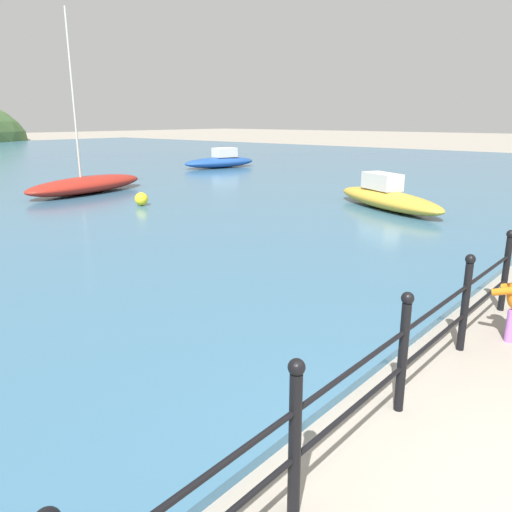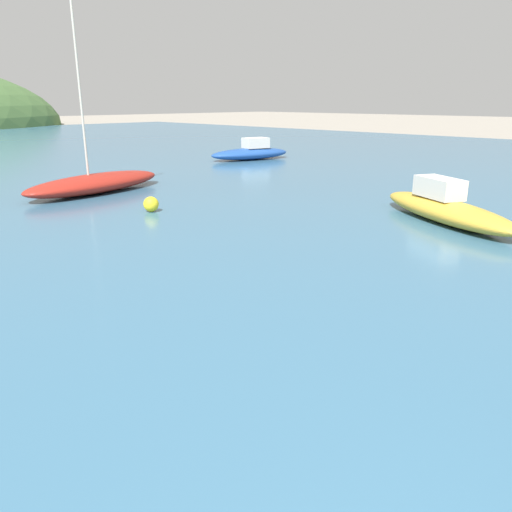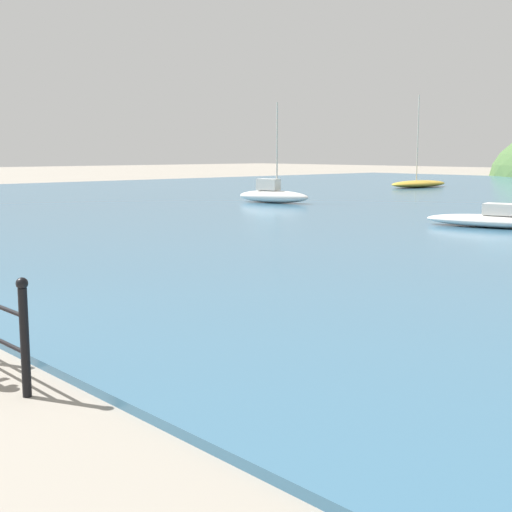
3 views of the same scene
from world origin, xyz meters
TOP-DOWN VIEW (x-y plane):
  - boat_far_right at (10.32, 6.45)m, footprint 3.15×4.66m
  - boat_blue_hull at (16.43, 19.45)m, footprint 4.54×2.46m
  - boat_far_left at (6.28, 16.30)m, footprint 5.32×2.53m
  - mooring_buoy at (5.86, 12.52)m, footprint 0.41×0.41m

SIDE VIEW (x-z plane):
  - mooring_buoy at x=5.86m, z-range 0.10..0.51m
  - boat_far_left at x=6.28m, z-range -2.69..3.51m
  - boat_far_right at x=10.32m, z-range -0.08..0.95m
  - boat_blue_hull at x=16.43m, z-range -0.09..0.98m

